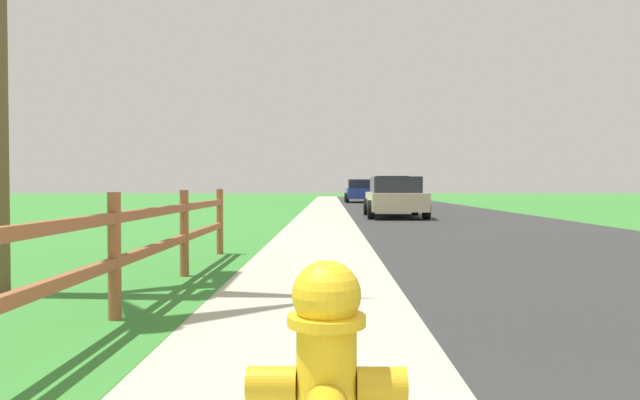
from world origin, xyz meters
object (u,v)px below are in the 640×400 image
Objects in this scene: parked_suv_beige at (395,197)px; parked_car_black at (391,193)px; fire_hydrant at (326,387)px; parked_car_blue at (359,191)px.

parked_car_black is at bearing 84.80° from parked_suv_beige.
parked_car_black reaches higher than parked_suv_beige.
parked_suv_beige is 0.94× the size of parked_car_black.
fire_hydrant is at bearing -97.10° from parked_suv_beige.
fire_hydrant is 37.97m from parked_car_blue.
parked_car_black reaches higher than fire_hydrant.
parked_car_black is 1.07× the size of parked_car_blue.
fire_hydrant is 0.18× the size of parked_car_black.
parked_car_blue is (-0.30, 18.83, 0.02)m from parked_suv_beige.
parked_car_black reaches higher than parked_car_blue.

